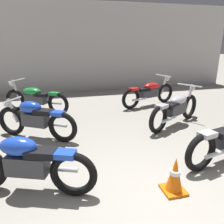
% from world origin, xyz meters
% --- Properties ---
extents(ground_plane, '(60.00, 60.00, 0.00)m').
position_xyz_m(ground_plane, '(0.00, 0.00, 0.00)').
color(ground_plane, gray).
extents(back_wall, '(13.44, 0.24, 3.60)m').
position_xyz_m(back_wall, '(0.00, 7.44, 1.80)').
color(back_wall, '#BCBAB7').
rests_on(back_wall, ground).
extents(motorcycle_left_row_0, '(1.87, 0.83, 0.88)m').
position_xyz_m(motorcycle_left_row_0, '(-1.65, 0.82, 0.46)').
color(motorcycle_left_row_0, black).
rests_on(motorcycle_left_row_0, ground).
extents(motorcycle_left_row_1, '(1.74, 1.11, 0.88)m').
position_xyz_m(motorcycle_left_row_1, '(-1.67, 2.72, 0.46)').
color(motorcycle_left_row_1, black).
rests_on(motorcycle_left_row_1, ground).
extents(motorcycle_left_row_2, '(1.89, 1.25, 0.97)m').
position_xyz_m(motorcycle_left_row_2, '(-1.80, 4.64, 0.45)').
color(motorcycle_left_row_2, black).
rests_on(motorcycle_left_row_2, ground).
extents(motorcycle_right_row_1, '(1.94, 1.19, 0.97)m').
position_xyz_m(motorcycle_right_row_1, '(1.73, 2.68, 0.45)').
color(motorcycle_right_row_1, black).
rests_on(motorcycle_right_row_1, ground).
extents(motorcycle_right_row_2, '(2.10, 0.91, 0.97)m').
position_xyz_m(motorcycle_right_row_2, '(1.80, 4.51, 0.45)').
color(motorcycle_right_row_2, black).
rests_on(motorcycle_right_row_2, ground).
extents(traffic_cone, '(0.32, 0.32, 0.54)m').
position_xyz_m(traffic_cone, '(0.35, 0.30, 0.26)').
color(traffic_cone, orange).
rests_on(traffic_cone, ground).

